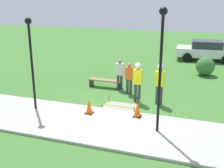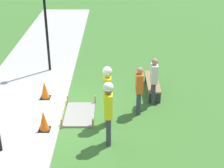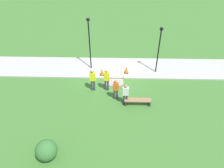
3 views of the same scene
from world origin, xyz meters
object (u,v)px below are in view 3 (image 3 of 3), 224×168
object	(u,v)px
bystander_in_orange_shirt	(116,88)
lamppost_far	(159,44)
lamppost_near	(89,37)
traffic_cone_near_patch	(126,70)
bystander_in_gray_shirt	(126,93)
traffic_cone_far_patch	(102,72)
worker_assistant	(107,77)
worker_supervisor	(93,77)
park_bench	(138,101)

from	to	relation	value
bystander_in_orange_shirt	lamppost_far	size ratio (longest dim) A/B	0.41
lamppost_near	traffic_cone_near_patch	bearing A→B (deg)	167.26
bystander_in_gray_shirt	traffic_cone_far_patch	bearing A→B (deg)	-61.72
worker_assistant	worker_supervisor	bearing A→B (deg)	2.30
bystander_in_orange_shirt	bystander_in_gray_shirt	world-z (taller)	bystander_in_gray_shirt
bystander_in_orange_shirt	worker_assistant	bearing A→B (deg)	-55.73
worker_supervisor	bystander_in_orange_shirt	bearing A→B (deg)	150.75
worker_supervisor	bystander_in_orange_shirt	distance (m)	1.96
worker_assistant	bystander_in_gray_shirt	xyz separation A→B (m)	(-1.35, 1.53, -0.25)
worker_assistant	bystander_in_gray_shirt	size ratio (longest dim) A/B	1.17
traffic_cone_far_patch	park_bench	xyz separation A→B (m)	(-2.68, 3.46, -0.09)
traffic_cone_far_patch	park_bench	world-z (taller)	traffic_cone_far_patch
traffic_cone_far_patch	bystander_in_orange_shirt	distance (m)	3.12
traffic_cone_near_patch	bystander_in_orange_shirt	bearing A→B (deg)	75.13
bystander_in_orange_shirt	park_bench	bearing A→B (deg)	158.28
worker_assistant	lamppost_far	world-z (taller)	lamppost_far
traffic_cone_far_patch	worker_assistant	size ratio (longest dim) A/B	0.32
traffic_cone_far_patch	lamppost_near	xyz separation A→B (m)	(1.00, -1.01, 2.53)
bystander_in_gray_shirt	lamppost_far	xyz separation A→B (m)	(-2.64, -3.97, 1.73)
park_bench	bystander_in_gray_shirt	size ratio (longest dim) A/B	1.12
traffic_cone_far_patch	worker_supervisor	world-z (taller)	worker_supervisor
traffic_cone_far_patch	lamppost_far	bearing A→B (deg)	-172.65
traffic_cone_near_patch	worker_supervisor	distance (m)	3.47
worker_supervisor	traffic_cone_near_patch	bearing A→B (deg)	-138.74
traffic_cone_far_patch	lamppost_far	size ratio (longest dim) A/B	0.16
bystander_in_orange_shirt	worker_supervisor	bearing A→B (deg)	-29.25
lamppost_far	bystander_in_gray_shirt	bearing A→B (deg)	56.39
worker_supervisor	bystander_in_orange_shirt	world-z (taller)	worker_supervisor
traffic_cone_near_patch	lamppost_near	xyz separation A→B (m)	(3.00, -0.68, 2.53)
bystander_in_orange_shirt	lamppost_near	xyz separation A→B (m)	(2.15, -3.86, 2.02)
lamppost_far	lamppost_near	bearing A→B (deg)	-4.51
traffic_cone_near_patch	park_bench	bearing A→B (deg)	100.14
bystander_in_orange_shirt	lamppost_far	bearing A→B (deg)	-133.96
traffic_cone_near_patch	traffic_cone_far_patch	bearing A→B (deg)	9.33
bystander_in_orange_shirt	bystander_in_gray_shirt	xyz separation A→B (m)	(-0.67, 0.54, 0.02)
traffic_cone_far_patch	bystander_in_orange_shirt	xyz separation A→B (m)	(-1.15, 2.86, 0.50)
lamppost_near	bystander_in_gray_shirt	bearing A→B (deg)	122.68
traffic_cone_far_patch	park_bench	distance (m)	4.38
traffic_cone_near_patch	worker_assistant	world-z (taller)	worker_assistant
traffic_cone_near_patch	worker_assistant	size ratio (longest dim) A/B	0.32
worker_supervisor	bystander_in_orange_shirt	xyz separation A→B (m)	(-1.70, 0.95, -0.26)
traffic_cone_near_patch	lamppost_far	distance (m)	3.35
park_bench	lamppost_far	size ratio (longest dim) A/B	0.47
traffic_cone_near_patch	lamppost_near	distance (m)	3.98
worker_supervisor	bystander_in_gray_shirt	world-z (taller)	worker_supervisor
traffic_cone_far_patch	lamppost_near	distance (m)	2.90
bystander_in_gray_shirt	lamppost_near	bearing A→B (deg)	-57.32
lamppost_near	bystander_in_orange_shirt	bearing A→B (deg)	119.10
worker_assistant	bystander_in_orange_shirt	size ratio (longest dim) A/B	1.19
worker_assistant	bystander_in_orange_shirt	world-z (taller)	worker_assistant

